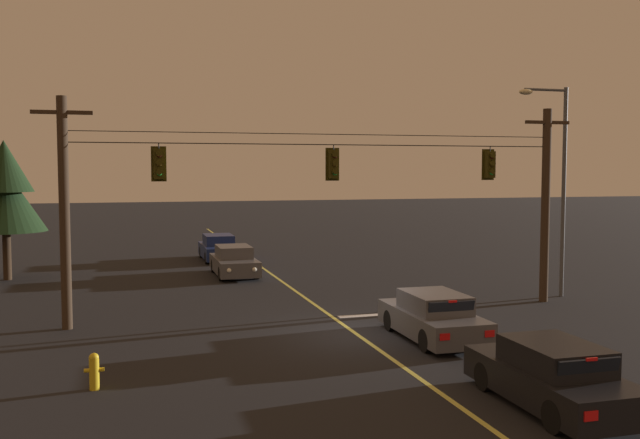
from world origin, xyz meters
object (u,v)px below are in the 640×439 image
Objects in this scene: traffic_light_left_inner at (334,164)px; car_oncoming_lead at (234,262)px; street_lamp_corner at (557,172)px; car_waiting_near_lane at (433,317)px; traffic_light_centre at (490,164)px; fire_hydrant at (94,370)px; tree_verge_near at (5,191)px; car_oncoming_trailing at (219,248)px; car_waiting_second_near at (552,377)px; traffic_light_leftmost at (159,164)px.

traffic_light_left_inner reaches higher than car_oncoming_lead.
car_waiting_near_lane is at bearing -146.07° from street_lamp_corner.
car_waiting_near_lane is (1.74, -4.27, -4.49)m from traffic_light_left_inner.
traffic_light_centre is 1.45× the size of fire_hydrant.
tree_verge_near reaches higher than car_waiting_near_lane.
tree_verge_near is at bearing 171.59° from car_oncoming_lead.
street_lamp_corner is 18.87m from fire_hydrant.
tree_verge_near is 7.46× the size of fire_hydrant.
car_oncoming_trailing reaches higher than fire_hydrant.
traffic_light_left_inner is at bearing -42.73° from tree_verge_near.
traffic_light_left_inner is at bearing -78.42° from car_oncoming_lead.
tree_verge_near is (-21.21, 10.29, -0.84)m from street_lamp_corner.
car_waiting_second_near is (-0.10, -6.06, 0.00)m from car_waiting_near_lane.
street_lamp_corner reaches higher than car_waiting_second_near.
tree_verge_near reaches higher than traffic_light_left_inner.
tree_verge_near is 18.47m from fire_hydrant.
street_lamp_corner is at bearing 33.93° from car_waiting_near_lane.
street_lamp_corner is 9.64× the size of fire_hydrant.
traffic_light_centre reaches higher than car_waiting_near_lane.
car_waiting_near_lane is at bearing -75.02° from car_oncoming_lead.
traffic_light_leftmost is at bearing -177.06° from street_lamp_corner.
traffic_light_centre is 17.86m from car_oncoming_trailing.
traffic_light_leftmost is 13.49m from car_waiting_second_near.
traffic_light_left_inner is at bearing -175.23° from street_lamp_corner.
car_oncoming_lead is 14.86m from street_lamp_corner.
traffic_light_left_inner is 1.00× the size of traffic_light_centre.
traffic_light_centre is 21.06m from tree_verge_near.
street_lamp_corner is at bearing 4.77° from traffic_light_left_inner.
car_oncoming_trailing is (-7.84, 15.41, -4.49)m from traffic_light_centre.
traffic_light_centre is at bearing -31.73° from tree_verge_near.
traffic_light_leftmost is 1.00× the size of traffic_light_left_inner.
traffic_light_leftmost is 9.75m from car_waiting_near_lane.
tree_verge_near reaches higher than fire_hydrant.
traffic_light_leftmost reaches higher than car_waiting_second_near.
traffic_light_leftmost is at bearing -104.07° from car_oncoming_trailing.
street_lamp_corner is 23.59m from tree_verge_near.
car_waiting_near_lane is at bearing -67.79° from traffic_light_left_inner.
car_oncoming_lead is at bearing -8.41° from tree_verge_near.
fire_hydrant is (-9.34, -2.26, -0.21)m from car_waiting_near_lane.
car_waiting_second_near reaches higher than fire_hydrant.
car_oncoming_lead is at bearing 68.25° from traffic_light_leftmost.
street_lamp_corner is (9.23, 0.77, -0.28)m from traffic_light_left_inner.
street_lamp_corner is at bearing 13.07° from traffic_light_centre.
traffic_light_leftmost is 0.28× the size of car_waiting_second_near.
traffic_light_centre is 0.19× the size of tree_verge_near.
car_waiting_near_lane is at bearing 89.02° from car_waiting_second_near.
car_oncoming_trailing is 11.46m from tree_verge_near.
car_oncoming_lead is (-1.96, 9.58, -4.49)m from traffic_light_left_inner.
car_waiting_second_near is (7.42, -10.32, -4.49)m from traffic_light_leftmost.
street_lamp_corner is (7.59, 11.09, 4.21)m from car_waiting_second_near.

